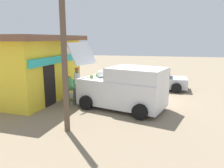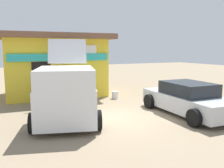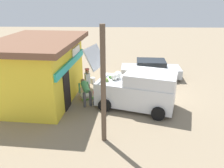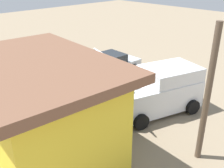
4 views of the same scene
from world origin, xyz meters
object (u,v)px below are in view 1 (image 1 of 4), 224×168
parked_sedan (154,80)px  paint_bucket (90,87)px  storefront_bar (31,66)px  vendor_standing (77,81)px  delivery_van (124,88)px  unloaded_banana_pile (74,96)px  customer_bending (70,87)px

parked_sedan → paint_bucket: parked_sedan is taller
storefront_bar → parked_sedan: 7.69m
storefront_bar → vendor_standing: size_ratio=3.69×
delivery_van → unloaded_banana_pile: delivery_van is taller
storefront_bar → paint_bucket: storefront_bar is taller
unloaded_banana_pile → paint_bucket: (2.49, -0.11, -0.02)m
customer_bending → unloaded_banana_pile: customer_bending is taller
parked_sedan → customer_bending: 6.03m
vendor_standing → customer_bending: size_ratio=1.25×
customer_bending → vendor_standing: bearing=1.5°
storefront_bar → delivery_van: 5.44m
paint_bucket → delivery_van: bearing=-140.7°
delivery_van → paint_bucket: (3.38, 2.77, -0.80)m
delivery_van → customer_bending: (0.17, 2.78, -0.14)m
vendor_standing → paint_bucket: (2.18, -0.03, -0.79)m
storefront_bar → paint_bucket: size_ratio=16.13×
unloaded_banana_pile → paint_bucket: unloaded_banana_pile is taller
parked_sedan → storefront_bar: bearing=120.0°
parked_sedan → paint_bucket: size_ratio=10.81×
storefront_bar → customer_bending: storefront_bar is taller
delivery_van → paint_bucket: 4.45m
unloaded_banana_pile → storefront_bar: bearing=91.3°
paint_bucket → customer_bending: bearing=179.9°
parked_sedan → paint_bucket: 4.24m
unloaded_banana_pile → delivery_van: bearing=-107.3°
storefront_bar → paint_bucket: 3.93m
delivery_van → unloaded_banana_pile: 3.12m
storefront_bar → delivery_van: size_ratio=1.30×
unloaded_banana_pile → customer_bending: bearing=-171.7°
storefront_bar → parked_sedan: storefront_bar is taller
parked_sedan → unloaded_banana_pile: bearing=132.1°
customer_bending → unloaded_banana_pile: size_ratio=1.34×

